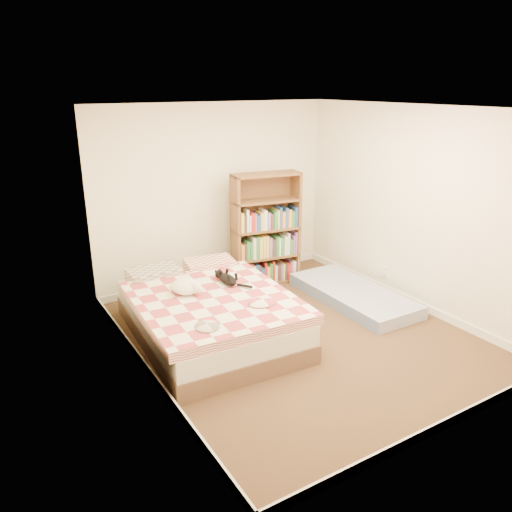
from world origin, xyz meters
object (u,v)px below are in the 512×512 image
floor_mattress (353,295)px  black_cat (227,278)px  white_dog (187,286)px  bookshelf (265,244)px  bed (207,312)px

floor_mattress → black_cat: (-1.75, 0.26, 0.51)m
white_dog → black_cat: bearing=17.3°
bookshelf → black_cat: (-1.10, -0.92, 0.01)m
bed → black_cat: 0.45m
bed → floor_mattress: size_ratio=1.28×
bookshelf → white_dog: size_ratio=4.03×
bed → floor_mattress: (2.05, -0.16, -0.19)m
black_cat → white_dog: (-0.52, -0.04, 0.03)m
bed → bookshelf: size_ratio=1.45×
bed → black_cat: (0.31, 0.10, 0.32)m
bookshelf → black_cat: bearing=-131.2°
bookshelf → black_cat: bookshelf is taller
black_cat → floor_mattress: bearing=-13.8°
bookshelf → white_dog: 1.88m
bookshelf → white_dog: bearing=-140.5°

